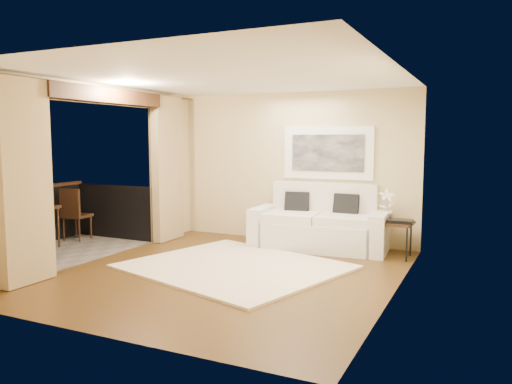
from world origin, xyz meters
The scene contains 18 objects.
floor centered at (0.00, 0.00, 0.00)m, with size 5.00×5.00×0.00m, color #553A19.
room_shell centered at (-2.13, 0.00, 2.52)m, with size 5.00×6.40×5.00m.
balcony centered at (-3.31, 0.00, 0.18)m, with size 1.81×2.60×1.17m.
curtains centered at (-2.11, 0.00, 1.34)m, with size 0.16×4.80×2.64m.
artwork centered at (0.64, 2.46, 1.62)m, with size 1.62×0.07×0.92m.
rug centered at (-0.07, 0.28, 0.02)m, with size 2.83×2.46×0.04m, color #FDE9CB.
sofa centered at (0.64, 2.10, 0.39)m, with size 2.34×1.12×1.10m.
side_table centered at (1.93, 1.93, 0.51)m, with size 0.55×0.55×0.57m.
tray centered at (2.00, 1.89, 0.59)m, with size 0.38×0.28×0.05m, color black.
orchid centered at (1.76, 2.09, 0.82)m, with size 0.26×0.18×0.50m, color white.
bistro_table centered at (-3.70, -0.04, 0.64)m, with size 0.76×0.76×0.72m.
balcony_chair_far centered at (-3.64, 0.74, 0.56)m, with size 0.47×0.47×0.97m.
balcony_chair_near centered at (-2.82, -0.78, 0.59)m, with size 0.49×0.49×1.02m.
ice_bucket centered at (-3.90, 0.01, 0.82)m, with size 0.18×0.18×0.20m, color silver.
candle centered at (-3.63, 0.07, 0.76)m, with size 0.06×0.06×0.07m, color #F91634.
vase centered at (-3.71, -0.22, 0.81)m, with size 0.04×0.04×0.18m, color silver.
glass_a centered at (-3.60, -0.09, 0.78)m, with size 0.06×0.06×0.12m, color silver.
glass_b centered at (-3.53, -0.03, 0.78)m, with size 0.06×0.06×0.12m, color white.
Camera 1 is at (3.24, -6.00, 1.87)m, focal length 35.00 mm.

